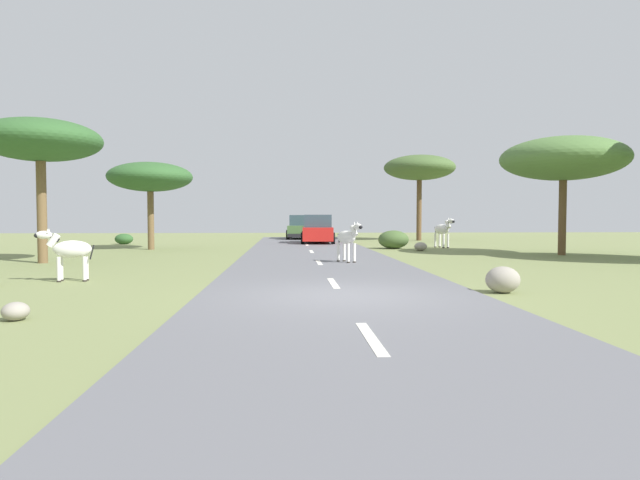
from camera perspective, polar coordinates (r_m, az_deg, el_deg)
ground_plane at (r=11.36m, az=2.65°, el=-6.03°), size 90.00×90.00×0.00m
road at (r=11.35m, az=2.25°, el=-5.91°), size 6.00×64.00×0.05m
lane_markings at (r=10.36m, az=2.80°, el=-6.56°), size 0.16×56.00×0.01m
zebra_0 at (r=19.34m, az=2.91°, el=0.22°), size 0.91×1.44×1.46m
zebra_1 at (r=15.47m, az=-24.83°, el=-0.94°), size 1.46×0.50×1.37m
zebra_2 at (r=29.88m, az=12.76°, el=1.06°), size 0.87×1.66×1.63m
car_0 at (r=33.48m, az=-0.25°, el=1.05°), size 2.17×4.41×1.74m
car_1 at (r=40.02m, az=-1.97°, el=1.29°), size 2.26×4.46×1.74m
tree_0 at (r=38.91m, az=10.39°, el=7.42°), size 4.97×4.97×5.97m
tree_3 at (r=25.99m, az=24.18°, el=7.75°), size 5.33×5.33×5.12m
tree_4 at (r=22.16m, az=-27.29°, el=9.19°), size 4.26×4.26×5.16m
tree_5 at (r=28.98m, az=-17.39°, el=6.28°), size 4.22×4.22×4.42m
bush_3 at (r=28.59m, az=7.72°, el=0.05°), size 1.60×1.44×0.96m
bush_4 at (r=34.96m, az=-19.88°, el=0.10°), size 1.07×0.96×0.64m
rock_1 at (r=12.60m, az=18.63°, el=-3.97°), size 0.75×0.64×0.59m
rock_2 at (r=10.12m, az=-29.31°, el=-6.54°), size 0.42×0.44×0.30m
rock_3 at (r=27.01m, az=10.52°, el=-0.68°), size 0.62×0.58×0.42m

